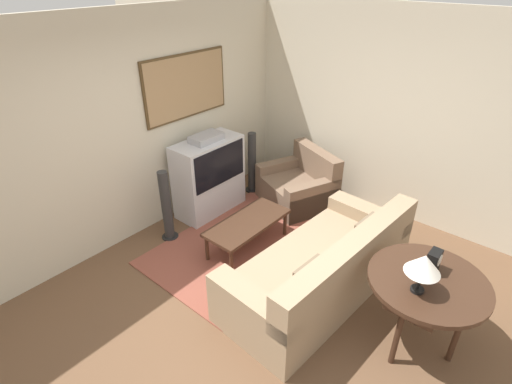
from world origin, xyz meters
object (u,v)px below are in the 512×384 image
Objects in this scene: speaker_tower_right at (252,164)px; speaker_tower_left at (167,208)px; armchair at (299,186)px; coffee_table at (248,224)px; tv at (209,176)px; table_lamp at (424,265)px; mantel_clock at (433,262)px; couch at (322,270)px; console_table at (428,286)px.

speaker_tower_left is at bearing 180.00° from speaker_tower_right.
coffee_table is (-1.29, -0.15, 0.08)m from armchair.
table_lamp is at bearing -100.50° from tv.
coffee_table is 2.14m from mantel_clock.
couch is at bearing -25.69° from armchair.
table_lamp is at bearing -114.77° from speaker_tower_right.
console_table is at bearing -164.83° from mantel_clock.
table_lamp is at bearing 179.80° from mantel_clock.
tv is 2.13m from couch.
table_lamp is 1.74× the size of mantel_clock.
armchair reaches higher than coffee_table.
couch is 1.23m from table_lamp.
table_lamp is at bearing -96.94° from coffee_table.
table_lamp is at bearing -85.38° from speaker_tower_left.
coffee_table is 5.22× the size of mantel_clock.
console_table is 0.22m from mantel_clock.
mantel_clock reaches higher than armchair.
speaker_tower_left is at bearing -174.35° from tv.
tv is at bearing 83.14° from console_table.
tv is 1.05× the size of coffee_table.
mantel_clock is 0.22× the size of speaker_tower_left.
speaker_tower_right is (1.61, 0.00, 0.00)m from speaker_tower_left.
mantel_clock is (0.12, 0.03, 0.17)m from console_table.
tv reaches higher than table_lamp.
console_table is at bearing -81.77° from speaker_tower_left.
armchair is 1.30m from coffee_table.
mantel_clock reaches higher than speaker_tower_left.
mantel_clock reaches higher than couch.
tv reaches higher than coffee_table.
tv is 0.95× the size of armchair.
console_table is 1.07× the size of speaker_tower_left.
speaker_tower_left is (-0.56, 2.98, -0.40)m from mantel_clock.
speaker_tower_left is (-0.24, 2.98, -0.57)m from table_lamp.
coffee_table is at bearing 91.77° from mantel_clock.
tv is at bearing -97.18° from couch.
couch is at bearing 91.09° from console_table.
tv is at bearing 5.65° from speaker_tower_left.
table_lamp reaches higher than speaker_tower_right.
couch is 1.13m from mantel_clock.
table_lamp is (-0.20, 0.03, 0.34)m from console_table.
speaker_tower_right is at bearing 65.23° from table_lamp.
mantel_clock is 3.06m from speaker_tower_left.
couch is 2.05m from speaker_tower_left.
table_lamp is 0.39× the size of speaker_tower_right.
couch is 2.05× the size of coffee_table.
mantel_clock is (-0.25, -3.06, 0.31)m from tv.
mantel_clock is at bearing -6.97° from armchair.
speaker_tower_right is at bearing -117.45° from couch.
speaker_tower_left is (-0.81, -0.08, -0.10)m from tv.
mantel_clock is (0.14, -0.98, 0.55)m from couch.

